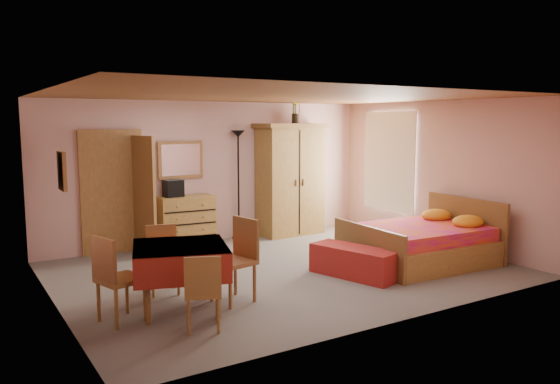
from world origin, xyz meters
TOP-DOWN VIEW (x-y plane):
  - floor at (0.00, 0.00)m, footprint 6.50×6.50m
  - ceiling at (0.00, 0.00)m, footprint 6.50×6.50m
  - wall_back at (0.00, 2.50)m, footprint 6.50×0.10m
  - wall_front at (0.00, -2.50)m, footprint 6.50×0.10m
  - wall_left at (-3.25, 0.00)m, footprint 0.10×5.00m
  - wall_right at (3.25, 0.00)m, footprint 0.10×5.00m
  - doorway at (-1.90, 2.47)m, footprint 1.06×0.12m
  - window at (3.21, 1.20)m, footprint 0.08×1.40m
  - picture_left at (-3.22, -0.60)m, footprint 0.04×0.32m
  - picture_back at (2.35, 2.47)m, footprint 0.30×0.04m
  - chest_of_drawers at (-0.66, 2.25)m, footprint 1.00×0.55m
  - wall_mirror at (-0.66, 2.46)m, footprint 0.86×0.08m
  - stereo at (-0.88, 2.29)m, footprint 0.34×0.26m
  - floor_lamp at (0.45, 2.36)m, footprint 0.34×0.34m
  - wardrobe at (1.52, 2.20)m, footprint 1.43×0.79m
  - sunflower_vase at (1.69, 2.27)m, footprint 0.22×0.22m
  - bed at (2.02, -0.78)m, footprint 2.22×1.79m
  - bench at (0.66, -0.83)m, footprint 0.81×1.37m
  - dining_table at (-2.00, -0.85)m, footprint 1.35×1.35m
  - chair_south at (-2.02, -1.55)m, footprint 0.50×0.50m
  - chair_north at (-1.94, -0.11)m, footprint 0.47×0.47m
  - chair_west at (-2.70, -0.85)m, footprint 0.56×0.56m
  - chair_east at (-1.33, -0.90)m, footprint 0.55×0.55m

SIDE VIEW (x-z plane):
  - floor at x=0.00m, z-range 0.00..0.00m
  - bench at x=0.66m, z-range 0.00..0.43m
  - dining_table at x=-2.00m, z-range 0.00..0.79m
  - chair_south at x=-2.02m, z-range 0.00..0.84m
  - chair_north at x=-1.94m, z-range 0.00..0.88m
  - chest_of_drawers at x=-0.66m, z-range 0.00..0.91m
  - bed at x=2.02m, z-range 0.00..0.98m
  - chair_west at x=-2.70m, z-range 0.00..0.99m
  - chair_east at x=-1.33m, z-range 0.00..1.03m
  - doorway at x=-1.90m, z-range -0.05..2.10m
  - floor_lamp at x=0.45m, z-range 0.00..2.07m
  - stereo at x=-0.88m, z-range 0.91..1.21m
  - wardrobe at x=1.52m, z-range 0.00..2.20m
  - wall_back at x=0.00m, z-range 0.00..2.60m
  - wall_front at x=0.00m, z-range 0.00..2.60m
  - wall_left at x=-3.25m, z-range 0.00..2.60m
  - wall_right at x=3.25m, z-range 0.00..2.60m
  - window at x=3.21m, z-range 0.48..2.42m
  - picture_back at x=2.35m, z-range 1.35..1.75m
  - wall_mirror at x=-0.66m, z-range 1.21..1.89m
  - picture_left at x=-3.22m, z-range 1.49..1.91m
  - sunflower_vase at x=1.69m, z-range 2.20..2.73m
  - ceiling at x=0.00m, z-range 2.60..2.60m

